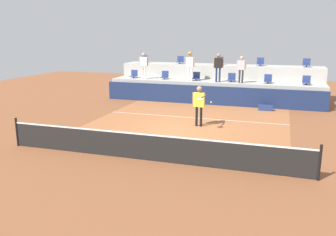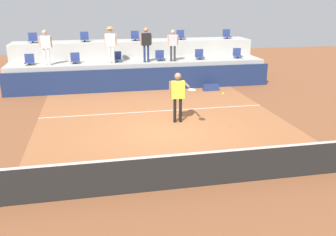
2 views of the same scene
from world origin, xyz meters
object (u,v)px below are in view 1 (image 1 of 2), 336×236
stadium_chair_upper_far_left (144,60)px  stadium_chair_upper_center (220,61)px  stadium_chair_lower_far_left (134,75)px  spectator_in_grey (144,63)px  tennis_player (199,102)px  stadium_chair_upper_right (260,62)px  stadium_chair_upper_far_right (307,64)px  stadium_chair_lower_far_right (306,81)px  stadium_chair_upper_left (180,61)px  stadium_chair_lower_left (165,76)px  equipment_bag (265,108)px  spectator_in_white (218,65)px  stadium_chair_lower_right (268,80)px  spectator_leaning_on_rail (241,67)px  stadium_chair_lower_mid_left (196,77)px  tennis_ball (211,102)px  stadium_chair_lower_mid_right (232,78)px  spectator_with_hat (190,63)px

stadium_chair_upper_far_left → stadium_chair_upper_center: same height
stadium_chair_lower_far_left → spectator_in_grey: 1.23m
spectator_in_grey → tennis_player: bearing=-49.9°
stadium_chair_upper_right → stadium_chair_upper_far_right: same height
stadium_chair_lower_far_right → stadium_chair_upper_left: 8.25m
stadium_chair_lower_left → equipment_bag: (6.43, -1.91, -1.31)m
stadium_chair_upper_far_left → spectator_in_white: size_ratio=0.30×
stadium_chair_lower_far_left → stadium_chair_lower_right: (8.54, 0.00, 0.00)m
stadium_chair_upper_left → spectator_leaning_on_rail: bearing=-26.6°
stadium_chair_lower_right → equipment_bag: 2.32m
stadium_chair_lower_mid_left → stadium_chair_lower_far_right: (6.44, 0.00, 0.00)m
spectator_in_white → stadium_chair_upper_left: bearing=144.0°
stadium_chair_lower_mid_left → stadium_chair_upper_far_right: bearing=15.6°
spectator_in_white → spectator_leaning_on_rail: bearing=-0.0°
stadium_chair_upper_left → stadium_chair_lower_left: bearing=-105.5°
stadium_chair_lower_right → tennis_ball: 8.57m
stadium_chair_lower_right → spectator_in_grey: 7.73m
stadium_chair_lower_mid_left → stadium_chair_lower_right: (4.33, 0.00, 0.00)m
stadium_chair_upper_left → stadium_chair_upper_center: same height
stadium_chair_upper_far_left → stadium_chair_upper_far_right: (10.68, 0.00, 0.00)m
stadium_chair_upper_left → spectator_in_grey: size_ratio=0.31×
stadium_chair_upper_right → spectator_in_grey: 7.41m
stadium_chair_lower_right → stadium_chair_upper_far_left: bearing=168.1°
stadium_chair_lower_far_right → spectator_in_grey: 9.84m
stadium_chair_lower_left → stadium_chair_lower_mid_left: 2.07m
stadium_chair_lower_far_left → tennis_ball: (6.83, -8.40, 0.07)m
stadium_chair_lower_mid_right → stadium_chair_upper_far_right: size_ratio=1.00×
stadium_chair_upper_right → stadium_chair_upper_far_left: bearing=180.0°
spectator_leaning_on_rail → spectator_with_hat: bearing=180.0°
stadium_chair_upper_center → stadium_chair_upper_far_left: bearing=180.0°
stadium_chair_upper_right → tennis_ball: (-1.11, -10.20, -0.78)m
stadium_chair_lower_far_left → tennis_player: tennis_player is taller
stadium_chair_lower_mid_left → stadium_chair_lower_mid_right: bearing=0.0°
stadium_chair_upper_center → equipment_bag: stadium_chair_upper_center is taller
stadium_chair_lower_far_right → tennis_player: bearing=-126.8°
stadium_chair_upper_far_right → stadium_chair_lower_mid_left: bearing=-164.4°
stadium_chair_lower_mid_right → spectator_in_grey: size_ratio=0.31×
stadium_chair_upper_left → tennis_player: 8.86m
spectator_in_grey → stadium_chair_lower_mid_left: bearing=6.5°
stadium_chair_upper_center → spectator_leaning_on_rail: spectator_leaning_on_rail is taller
stadium_chair_lower_mid_right → equipment_bag: bearing=-41.5°
stadium_chair_lower_right → spectator_leaning_on_rail: (-1.53, -0.38, 0.73)m
stadium_chair_upper_left → stadium_chair_upper_far_right: size_ratio=1.00×
stadium_chair_lower_far_left → stadium_chair_lower_right: bearing=0.0°
stadium_chair_upper_far_left → spectator_in_grey: bearing=-68.6°
stadium_chair_lower_far_left → stadium_chair_lower_left: 2.15m
stadium_chair_lower_right → spectator_in_grey: bearing=-177.1°
stadium_chair_lower_right → stadium_chair_upper_far_left: size_ratio=1.00×
stadium_chair_upper_far_left → spectator_with_hat: spectator_with_hat is taller
stadium_chair_upper_center → tennis_ball: (1.46, -10.20, -0.78)m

